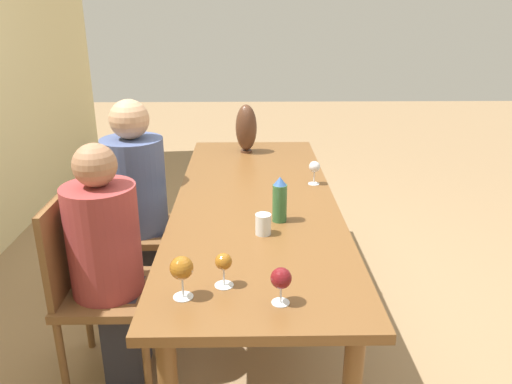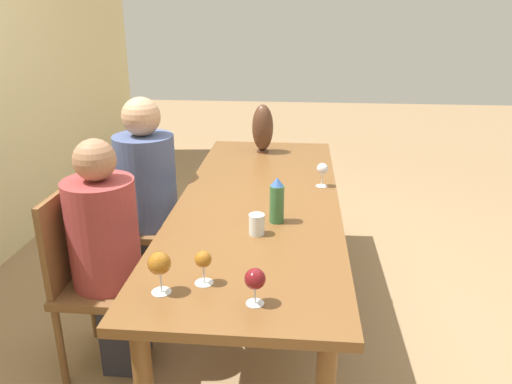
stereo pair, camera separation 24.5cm
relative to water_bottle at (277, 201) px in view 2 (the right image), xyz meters
The scene contains 13 objects.
ground_plane 0.92m from the water_bottle, 20.96° to the left, with size 14.00×14.00×0.00m, color #937551.
dining_table 0.36m from the water_bottle, 20.96° to the left, with size 2.33×0.84×0.76m.
water_bottle is the anchor object (origin of this frame).
water_tumbler 0.18m from the water_bottle, 150.48° to the left, with size 0.07×0.07×0.10m.
vase 1.19m from the water_bottle, ahead, with size 0.15×0.15×0.33m.
wine_glass_0 0.76m from the water_bottle, 149.98° to the left, with size 0.08×0.08×0.16m.
wine_glass_1 0.56m from the water_bottle, 24.00° to the right, with size 0.07×0.07×0.14m.
wine_glass_2 0.70m from the water_bottle, behind, with size 0.07×0.07×0.13m.
wine_glass_3 0.63m from the water_bottle, 157.71° to the left, with size 0.07×0.07×0.13m.
chair_near 0.96m from the water_bottle, 97.89° to the left, with size 0.44×0.44×0.92m.
chair_far 1.10m from the water_bottle, 57.03° to the left, with size 0.44×0.44×0.92m.
person_near 0.83m from the water_bottle, 98.72° to the left, with size 0.33×0.33×1.18m.
person_far 0.99m from the water_bottle, 54.32° to the left, with size 0.35×0.35×1.24m.
Camera 2 is at (-2.44, -0.20, 1.72)m, focal length 35.00 mm.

